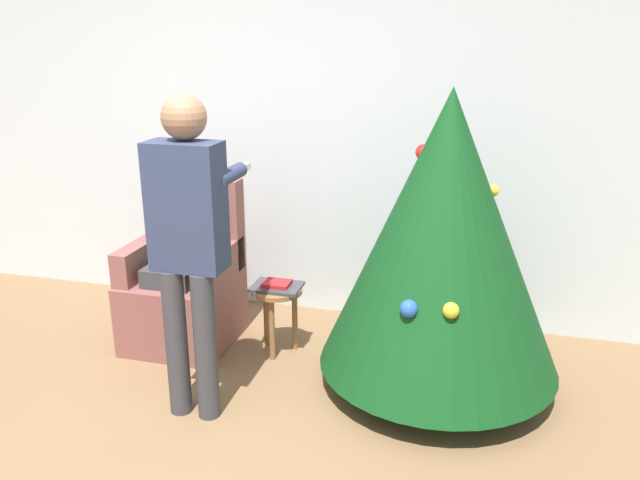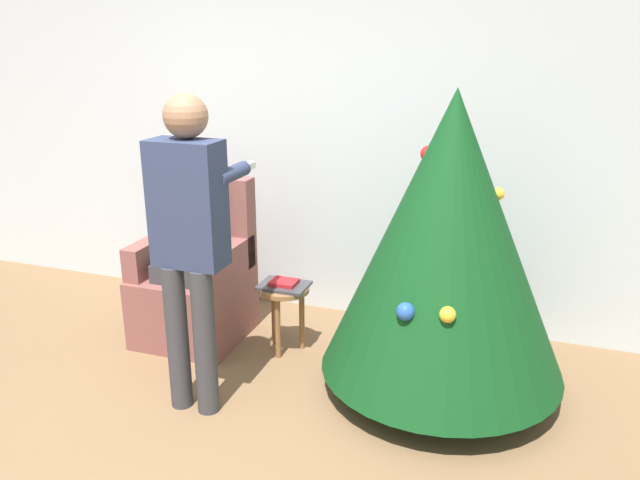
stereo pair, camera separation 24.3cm
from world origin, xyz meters
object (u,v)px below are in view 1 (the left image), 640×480
at_px(christmas_tree, 444,234).
at_px(armchair, 185,287).
at_px(side_stool, 277,301).
at_px(person_seated, 180,241).
at_px(person_standing, 188,233).

relative_size(christmas_tree, armchair, 1.60).
bearing_deg(christmas_tree, side_stool, 172.39).
distance_m(christmas_tree, side_stool, 1.19).
xyz_separation_m(christmas_tree, armchair, (-1.68, 0.15, -0.56)).
height_order(christmas_tree, side_stool, christmas_tree).
relative_size(person_seated, person_standing, 0.75).
height_order(armchair, person_standing, person_standing).
bearing_deg(person_seated, christmas_tree, -4.17).
bearing_deg(person_seated, person_standing, -58.61).
relative_size(armchair, person_standing, 0.63).
xyz_separation_m(armchair, person_standing, (0.44, -0.75, 0.64)).
relative_size(armchair, person_seated, 0.84).
distance_m(person_seated, side_stool, 0.74).
relative_size(person_seated, side_stool, 2.89).
xyz_separation_m(armchair, side_stool, (0.65, -0.02, -0.02)).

